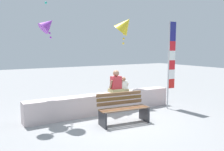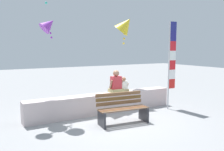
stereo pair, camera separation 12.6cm
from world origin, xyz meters
TOP-DOWN VIEW (x-y plane):
  - ground_plane at (0.00, 0.00)m, footprint 40.00×40.00m
  - seawall_ledge at (0.00, 0.94)m, footprint 5.30×0.47m
  - park_bench at (-0.05, -0.33)m, footprint 1.54×0.76m
  - person_adult at (0.49, 0.94)m, footprint 0.51×0.37m
  - person_child at (0.82, 0.94)m, footprint 0.34×0.25m
  - flag_banner at (2.37, 0.24)m, footprint 0.34×0.05m
  - kite_purple at (-1.01, 3.85)m, footprint 0.81×0.64m
  - kite_yellow at (1.42, 1.80)m, footprint 1.07×1.05m

SIDE VIEW (x-z plane):
  - ground_plane at x=0.00m, z-range 0.00..0.00m
  - seawall_ledge at x=0.00m, z-range 0.00..0.66m
  - park_bench at x=-0.05m, z-range -0.03..0.85m
  - person_child at x=0.82m, z-range 0.61..1.12m
  - person_adult at x=0.49m, z-range 0.58..1.36m
  - flag_banner at x=2.37m, z-range 0.22..3.35m
  - kite_yellow at x=1.42m, z-range 2.50..3.69m
  - kite_purple at x=-1.01m, z-range 2.68..3.65m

